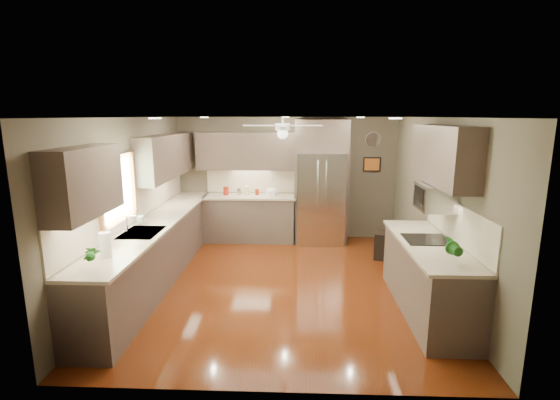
# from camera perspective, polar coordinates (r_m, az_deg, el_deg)

# --- Properties ---
(floor) EXTENTS (5.00, 5.00, 0.00)m
(floor) POSITION_cam_1_polar(r_m,az_deg,el_deg) (6.35, 0.26, -11.64)
(floor) COLOR #4D260A
(floor) RESTS_ON ground
(ceiling) EXTENTS (5.00, 5.00, 0.00)m
(ceiling) POSITION_cam_1_polar(r_m,az_deg,el_deg) (5.83, 0.28, 11.55)
(ceiling) COLOR white
(ceiling) RESTS_ON ground
(wall_back) EXTENTS (4.50, 0.00, 4.50)m
(wall_back) POSITION_cam_1_polar(r_m,az_deg,el_deg) (8.42, 0.87, 3.08)
(wall_back) COLOR brown
(wall_back) RESTS_ON ground
(wall_front) EXTENTS (4.50, 0.00, 4.50)m
(wall_front) POSITION_cam_1_polar(r_m,az_deg,el_deg) (3.56, -1.18, -9.16)
(wall_front) COLOR brown
(wall_front) RESTS_ON ground
(wall_left) EXTENTS (0.00, 5.00, 5.00)m
(wall_left) POSITION_cam_1_polar(r_m,az_deg,el_deg) (6.45, -20.15, -0.35)
(wall_left) COLOR brown
(wall_left) RESTS_ON ground
(wall_right) EXTENTS (0.00, 5.00, 5.00)m
(wall_right) POSITION_cam_1_polar(r_m,az_deg,el_deg) (6.30, 21.18, -0.69)
(wall_right) COLOR brown
(wall_right) RESTS_ON ground
(canister_a) EXTENTS (0.15, 0.15, 0.18)m
(canister_a) POSITION_cam_1_polar(r_m,az_deg,el_deg) (8.31, -7.60, 1.25)
(canister_a) COLOR maroon
(canister_a) RESTS_ON back_run
(canister_b) EXTENTS (0.11, 0.11, 0.13)m
(canister_b) POSITION_cam_1_polar(r_m,az_deg,el_deg) (8.30, -5.77, 1.21)
(canister_b) COLOR silver
(canister_b) RESTS_ON back_run
(canister_c) EXTENTS (0.14, 0.14, 0.19)m
(canister_c) POSITION_cam_1_polar(r_m,az_deg,el_deg) (8.25, -4.68, 1.31)
(canister_c) COLOR #C3C192
(canister_c) RESTS_ON back_run
(canister_d) EXTENTS (0.09, 0.09, 0.12)m
(canister_d) POSITION_cam_1_polar(r_m,az_deg,el_deg) (8.26, -3.26, 1.13)
(canister_d) COLOR maroon
(canister_d) RESTS_ON back_run
(soap_bottle) EXTENTS (0.08, 0.08, 0.18)m
(soap_bottle) POSITION_cam_1_polar(r_m,az_deg,el_deg) (6.36, -18.91, -2.44)
(soap_bottle) COLOR white
(soap_bottle) RESTS_ON left_run
(potted_plant_left) EXTENTS (0.19, 0.16, 0.31)m
(potted_plant_left) POSITION_cam_1_polar(r_m,az_deg,el_deg) (4.75, -25.22, -6.89)
(potted_plant_left) COLOR #1E5F1B
(potted_plant_left) RESTS_ON left_run
(potted_plant_right) EXTENTS (0.21, 0.18, 0.36)m
(potted_plant_right) POSITION_cam_1_polar(r_m,az_deg,el_deg) (4.84, 23.06, -6.07)
(potted_plant_right) COLOR #1E5F1B
(potted_plant_right) RESTS_ON right_run
(bowl) EXTENTS (0.27, 0.27, 0.06)m
(bowl) POSITION_cam_1_polar(r_m,az_deg,el_deg) (8.19, -1.15, 0.83)
(bowl) COLOR #C3C192
(bowl) RESTS_ON back_run
(left_run) EXTENTS (0.65, 4.70, 1.45)m
(left_run) POSITION_cam_1_polar(r_m,az_deg,el_deg) (6.67, -16.84, -6.55)
(left_run) COLOR #4A3C36
(left_run) RESTS_ON ground
(back_run) EXTENTS (1.85, 0.65, 1.45)m
(back_run) POSITION_cam_1_polar(r_m,az_deg,el_deg) (8.33, -4.19, -2.42)
(back_run) COLOR #4A3C36
(back_run) RESTS_ON ground
(uppers) EXTENTS (4.50, 4.70, 0.95)m
(uppers) POSITION_cam_1_polar(r_m,az_deg,el_deg) (6.63, -5.96, 6.08)
(uppers) COLOR #4A3C36
(uppers) RESTS_ON wall_left
(window) EXTENTS (0.05, 1.12, 0.92)m
(window) POSITION_cam_1_polar(r_m,az_deg,el_deg) (5.93, -21.90, 1.47)
(window) COLOR #BFF2B2
(window) RESTS_ON wall_left
(sink) EXTENTS (0.50, 0.70, 0.32)m
(sink) POSITION_cam_1_polar(r_m,az_deg,el_deg) (5.96, -18.89, -4.62)
(sink) COLOR silver
(sink) RESTS_ON left_run
(refrigerator) EXTENTS (1.06, 0.75, 2.45)m
(refrigerator) POSITION_cam_1_polar(r_m,az_deg,el_deg) (8.11, 5.76, 2.24)
(refrigerator) COLOR silver
(refrigerator) RESTS_ON ground
(right_run) EXTENTS (0.70, 2.20, 1.45)m
(right_run) POSITION_cam_1_polar(r_m,az_deg,el_deg) (5.69, 20.08, -9.98)
(right_run) COLOR #4A3C36
(right_run) RESTS_ON ground
(microwave) EXTENTS (0.43, 0.55, 0.34)m
(microwave) POSITION_cam_1_polar(r_m,az_deg,el_deg) (5.67, 20.96, 0.39)
(microwave) COLOR silver
(microwave) RESTS_ON wall_right
(ceiling_fan) EXTENTS (1.18, 1.18, 0.32)m
(ceiling_fan) POSITION_cam_1_polar(r_m,az_deg,el_deg) (6.13, 0.38, 9.99)
(ceiling_fan) COLOR white
(ceiling_fan) RESTS_ON ceiling
(recessed_lights) EXTENTS (2.84, 3.14, 0.01)m
(recessed_lights) POSITION_cam_1_polar(r_m,az_deg,el_deg) (6.23, 0.03, 11.51)
(recessed_lights) COLOR white
(recessed_lights) RESTS_ON ceiling
(wall_clock) EXTENTS (0.30, 0.03, 0.30)m
(wall_clock) POSITION_cam_1_polar(r_m,az_deg,el_deg) (8.46, 12.94, 8.28)
(wall_clock) COLOR white
(wall_clock) RESTS_ON wall_back
(framed_print) EXTENTS (0.36, 0.03, 0.30)m
(framed_print) POSITION_cam_1_polar(r_m,az_deg,el_deg) (8.50, 12.80, 4.91)
(framed_print) COLOR black
(framed_print) RESTS_ON wall_back
(stool) EXTENTS (0.56, 0.56, 0.50)m
(stool) POSITION_cam_1_polar(r_m,az_deg,el_deg) (7.59, 14.95, -6.17)
(stool) COLOR black
(stool) RESTS_ON ground
(paper_towel) EXTENTS (0.13, 0.13, 0.33)m
(paper_towel) POSITION_cam_1_polar(r_m,az_deg,el_deg) (5.03, -23.35, -5.89)
(paper_towel) COLOR white
(paper_towel) RESTS_ON left_run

